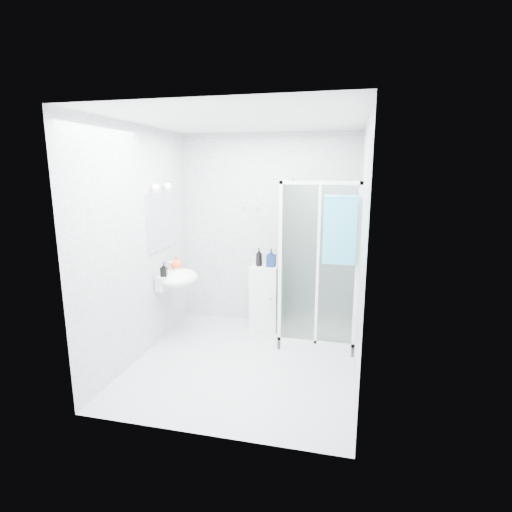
% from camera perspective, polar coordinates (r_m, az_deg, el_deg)
% --- Properties ---
extents(room, '(2.40, 2.60, 2.60)m').
position_cam_1_polar(room, '(4.22, -1.76, 1.05)').
color(room, silver).
rests_on(room, ground).
extents(shower_enclosure, '(0.90, 0.95, 2.00)m').
position_cam_1_polar(shower_enclosure, '(5.06, 8.00, -7.17)').
color(shower_enclosure, white).
rests_on(shower_enclosure, ground).
extents(wall_basin, '(0.46, 0.56, 0.35)m').
position_cam_1_polar(wall_basin, '(5.07, -11.21, -3.10)').
color(wall_basin, white).
rests_on(wall_basin, ground).
extents(mirror, '(0.02, 0.60, 0.70)m').
position_cam_1_polar(mirror, '(5.02, -13.62, 4.83)').
color(mirror, white).
rests_on(mirror, room).
extents(vanity_lights, '(0.10, 0.40, 0.08)m').
position_cam_1_polar(vanity_lights, '(4.97, -13.34, 9.63)').
color(vanity_lights, silver).
rests_on(vanity_lights, room).
extents(wall_hooks, '(0.23, 0.06, 0.03)m').
position_cam_1_polar(wall_hooks, '(5.44, -0.89, 6.97)').
color(wall_hooks, silver).
rests_on(wall_hooks, room).
extents(storage_cabinet, '(0.37, 0.39, 0.87)m').
position_cam_1_polar(storage_cabinet, '(5.40, 1.24, -5.94)').
color(storage_cabinet, white).
rests_on(storage_cabinet, ground).
extents(hand_towel, '(0.35, 0.05, 0.76)m').
position_cam_1_polar(hand_towel, '(4.40, 11.90, 3.86)').
color(hand_towel, '#339DC1').
rests_on(hand_towel, shower_enclosure).
extents(shampoo_bottle_a, '(0.10, 0.10, 0.24)m').
position_cam_1_polar(shampoo_bottle_a, '(5.25, 0.43, -0.16)').
color(shampoo_bottle_a, black).
rests_on(shampoo_bottle_a, storage_cabinet).
extents(shampoo_bottle_b, '(0.12, 0.12, 0.24)m').
position_cam_1_polar(shampoo_bottle_b, '(5.23, 2.19, -0.25)').
color(shampoo_bottle_b, '#0D214F').
rests_on(shampoo_bottle_b, storage_cabinet).
extents(soap_dispenser_orange, '(0.16, 0.16, 0.18)m').
position_cam_1_polar(soap_dispenser_orange, '(5.21, -11.31, -0.95)').
color(soap_dispenser_orange, '#EC551B').
rests_on(soap_dispenser_orange, wall_basin).
extents(soap_dispenser_black, '(0.09, 0.09, 0.17)m').
position_cam_1_polar(soap_dispenser_black, '(4.90, -13.04, -1.91)').
color(soap_dispenser_black, black).
rests_on(soap_dispenser_black, wall_basin).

